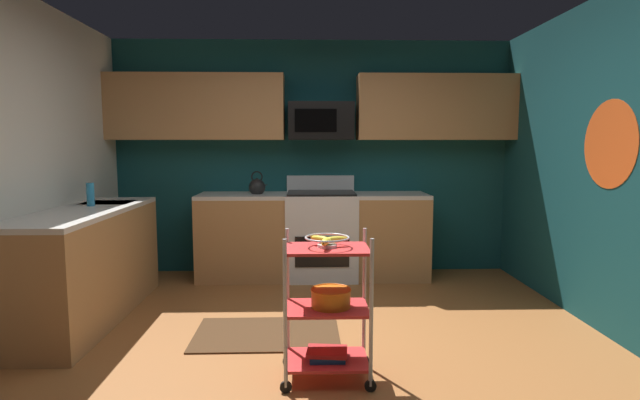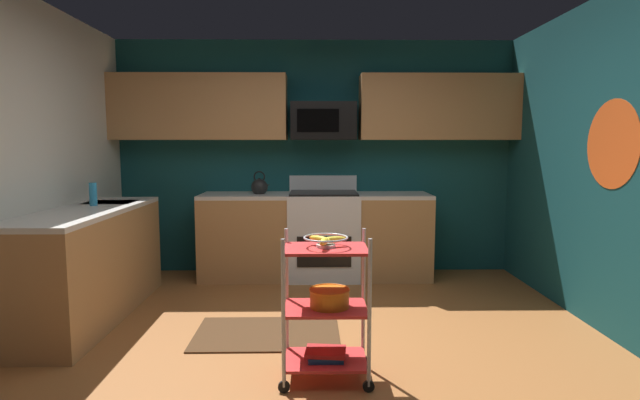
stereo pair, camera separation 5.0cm
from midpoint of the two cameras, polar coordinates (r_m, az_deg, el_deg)
floor at (r=3.57m, az=0.04°, el=-17.93°), size 4.40×4.80×0.04m
wall_back at (r=5.68m, az=-0.30°, el=4.86°), size 4.52×0.06×2.60m
wall_flower_decal at (r=4.31m, az=30.74°, el=5.51°), size 0.00×0.67×0.67m
counter_run at (r=4.96m, az=-10.01°, el=-5.17°), size 3.43×2.52×0.92m
oven_range at (r=5.44m, az=0.67°, el=-3.91°), size 0.76×0.65×1.10m
upper_cabinets at (r=5.50m, az=-0.49°, el=10.55°), size 4.40×0.33×0.70m
microwave at (r=5.47m, az=0.65°, el=9.00°), size 0.70×0.39×0.40m
rolling_cart at (r=3.12m, az=1.13°, el=-12.25°), size 0.57×0.37×0.91m
fruit_bowl at (r=3.01m, az=1.14°, el=-4.57°), size 0.27×0.27×0.07m
mixing_bowl_large at (r=3.10m, az=1.57°, el=-11.06°), size 0.25×0.25×0.11m
book_stack at (r=3.22m, az=1.11°, el=-17.20°), size 0.26×0.21×0.06m
kettle at (r=5.40m, az=-6.67°, el=1.52°), size 0.21×0.18×0.26m
dish_soap_bottle at (r=4.74m, az=-24.26°, el=0.62°), size 0.06×0.06×0.20m
floor_rug at (r=3.97m, az=-5.69°, el=-14.96°), size 1.10×0.71×0.01m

